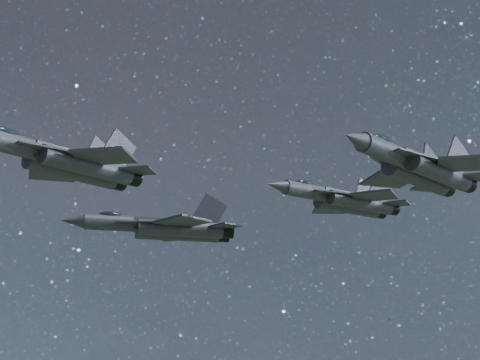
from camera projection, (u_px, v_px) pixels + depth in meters
jet_lead at (65, 161)px, 65.94m from camera, size 18.45×12.50×4.64m
jet_left at (165, 228)px, 86.05m from camera, size 19.09×12.78×4.83m
jet_right at (419, 168)px, 66.89m from camera, size 18.45×12.49×4.65m
jet_slot at (344, 200)px, 83.22m from camera, size 17.12×12.12×4.34m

